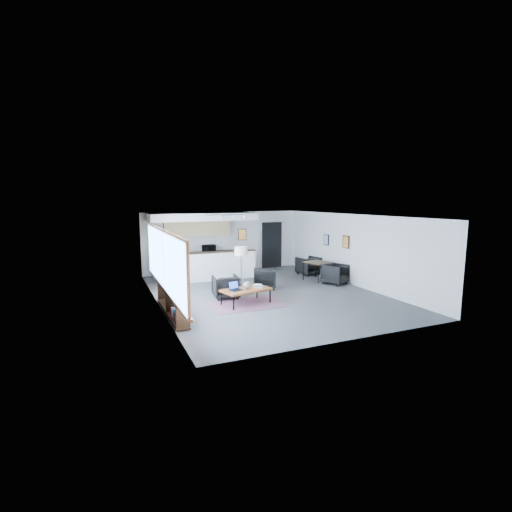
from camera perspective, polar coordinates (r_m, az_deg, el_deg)
name	(u,v)px	position (r m, az deg, el deg)	size (l,w,h in m)	color
room	(266,255)	(12.19, 1.57, 0.10)	(7.02, 9.02, 2.62)	#49494B
window	(164,262)	(10.31, -14.03, -0.86)	(0.10, 5.95, 1.66)	#8CBFFF
console	(172,303)	(10.43, -12.78, -7.06)	(0.35, 3.00, 0.80)	#331F12
kitchenette	(201,243)	(15.25, -8.39, 2.02)	(4.20, 1.96, 2.60)	white
doorway	(271,244)	(17.15, 2.39, 1.82)	(1.10, 0.12, 2.15)	black
track_light	(227,216)	(13.89, -4.45, 6.21)	(1.60, 0.07, 0.15)	silver
wall_art_lower	(346,242)	(14.27, 13.66, 2.12)	(0.03, 0.38, 0.48)	black
wall_art_upper	(326,240)	(15.33, 10.75, 2.46)	(0.03, 0.34, 0.44)	black
kilim_rug	(246,304)	(11.25, -1.55, -7.37)	(2.18, 1.51, 0.01)	#663C4E
coffee_table	(246,290)	(11.14, -1.56, -5.25)	(1.58, 1.10, 0.47)	brown
laptop	(235,287)	(11.01, -3.29, -4.86)	(0.42, 0.38, 0.25)	black
ceramic_pot	(247,285)	(11.10, -1.45, -4.50)	(0.23, 0.23, 0.23)	gray
book_stack	(258,286)	(11.32, 0.33, -4.62)	(0.35, 0.31, 0.09)	silver
coaster	(253,289)	(11.04, -0.47, -5.17)	(0.13, 0.13, 0.01)	#E5590C
armchair_left	(226,286)	(11.88, -4.69, -4.58)	(0.78, 0.73, 0.80)	black
armchair_right	(265,278)	(13.11, 1.33, -3.34)	(0.76, 0.71, 0.78)	black
floor_lamp	(241,253)	(12.60, -2.32, 0.52)	(0.54, 0.54, 1.53)	black
dining_table	(317,264)	(14.58, 9.43, -1.16)	(1.08, 1.08, 0.72)	#331F12
dining_chair_near	(335,275)	(14.13, 12.11, -2.82)	(0.68, 0.64, 0.70)	black
dining_chair_far	(308,266)	(15.72, 8.04, -1.55)	(0.69, 0.64, 0.71)	black
microwave	(209,248)	(15.82, -7.27, 1.31)	(0.53, 0.29, 0.36)	black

